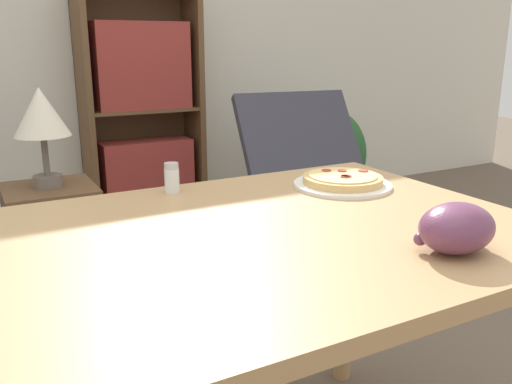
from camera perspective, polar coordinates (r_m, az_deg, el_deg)
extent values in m
cube|color=silver|center=(3.55, -20.45, 17.09)|extent=(8.00, 0.05, 2.60)
cube|color=tan|center=(1.14, -0.73, -5.04)|extent=(1.26, 0.88, 0.03)
cylinder|color=tan|center=(1.87, 9.42, -9.36)|extent=(0.06, 0.06, 0.72)
cylinder|color=white|center=(1.51, 9.08, 0.75)|extent=(0.27, 0.27, 0.01)
cylinder|color=#DBB26B|center=(1.50, 9.10, 1.30)|extent=(0.22, 0.22, 0.02)
cylinder|color=#EACC7A|center=(1.50, 9.12, 1.74)|extent=(0.19, 0.19, 0.00)
cylinder|color=#A83328|center=(1.55, 11.22, 2.21)|extent=(0.03, 0.03, 0.00)
cylinder|color=#A83328|center=(1.48, 9.48, 1.67)|extent=(0.03, 0.03, 0.00)
cylinder|color=#A83328|center=(1.54, 9.07, 2.22)|extent=(0.02, 0.02, 0.00)
cylinder|color=#A83328|center=(1.54, 7.42, 2.28)|extent=(0.03, 0.03, 0.00)
cylinder|color=#A83328|center=(1.47, 9.36, 1.60)|extent=(0.02, 0.02, 0.00)
ellipsoid|color=#6B3856|center=(1.08, 20.37, -3.57)|extent=(0.16, 0.12, 0.10)
sphere|color=#6B3856|center=(1.07, 16.88, -4.78)|extent=(0.03, 0.03, 0.03)
sphere|color=#6B3856|center=(1.10, 18.57, -3.63)|extent=(0.02, 0.02, 0.02)
sphere|color=#6B3856|center=(1.15, 20.54, -4.02)|extent=(0.02, 0.02, 0.02)
sphere|color=#6B3856|center=(1.07, 19.45, -3.00)|extent=(0.03, 0.03, 0.03)
sphere|color=#6B3856|center=(1.15, 21.93, -3.62)|extent=(0.02, 0.02, 0.02)
sphere|color=#6B3856|center=(1.10, 20.01, -3.68)|extent=(0.02, 0.02, 0.02)
sphere|color=#6B3856|center=(1.06, 20.93, -5.31)|extent=(0.03, 0.03, 0.03)
sphere|color=#6B3856|center=(1.06, 18.82, -5.25)|extent=(0.03, 0.03, 0.03)
sphere|color=#6B3856|center=(1.05, 19.70, -4.15)|extent=(0.02, 0.02, 0.02)
sphere|color=#6B3856|center=(1.12, 22.45, -4.44)|extent=(0.02, 0.02, 0.02)
sphere|color=#6B3856|center=(1.13, 21.87, -2.69)|extent=(0.02, 0.02, 0.02)
cylinder|color=white|center=(1.44, -8.84, 1.19)|extent=(0.04, 0.04, 0.06)
cylinder|color=#B7B7BC|center=(1.43, -8.91, 2.73)|extent=(0.04, 0.04, 0.02)
cube|color=slate|center=(2.91, 6.52, -6.69)|extent=(0.67, 0.62, 0.10)
cube|color=#383842|center=(2.75, 7.66, -1.22)|extent=(0.72, 0.58, 0.14)
cube|color=#383842|center=(2.95, 4.81, 4.87)|extent=(0.70, 0.49, 0.55)
cube|color=brown|center=(3.41, -17.48, 7.94)|extent=(0.04, 0.31, 1.47)
cube|color=brown|center=(3.61, -6.56, 8.92)|extent=(0.04, 0.31, 1.47)
cube|color=brown|center=(3.63, -12.57, 8.70)|extent=(0.73, 0.01, 1.47)
cube|color=brown|center=(3.64, -11.26, -2.78)|extent=(0.66, 0.30, 0.02)
cube|color=#99332D|center=(3.55, -11.37, 1.24)|extent=(0.57, 0.22, 0.52)
cube|color=brown|center=(3.49, -11.87, 8.48)|extent=(0.66, 0.30, 0.02)
cube|color=#99332D|center=(3.45, -12.01, 12.87)|extent=(0.57, 0.22, 0.52)
cube|color=brown|center=(2.35, -20.29, -6.55)|extent=(0.34, 0.34, 0.60)
cylinder|color=#665B51|center=(2.25, -21.04, 1.09)|extent=(0.11, 0.11, 0.05)
cylinder|color=#665B51|center=(2.23, -21.29, 3.57)|extent=(0.02, 0.02, 0.15)
cone|color=beige|center=(2.21, -21.72, 7.86)|extent=(0.21, 0.21, 0.18)
cylinder|color=#8E5B42|center=(3.76, 7.41, -0.84)|extent=(0.24, 0.24, 0.19)
ellipsoid|color=#285B2D|center=(3.68, 7.58, 3.84)|extent=(0.54, 0.46, 0.62)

